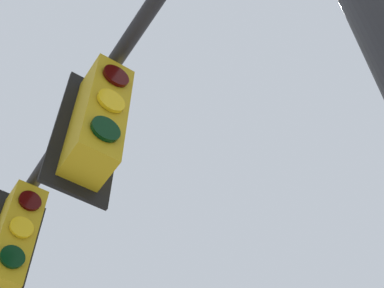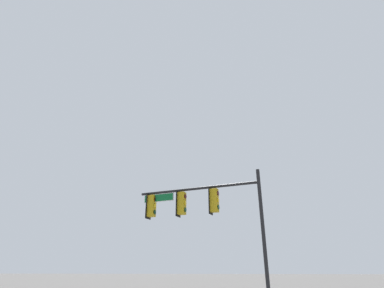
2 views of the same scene
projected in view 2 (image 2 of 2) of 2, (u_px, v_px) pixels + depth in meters
signal_pole_near at (197, 206)px, 14.51m from camera, size 6.23×1.20×5.75m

